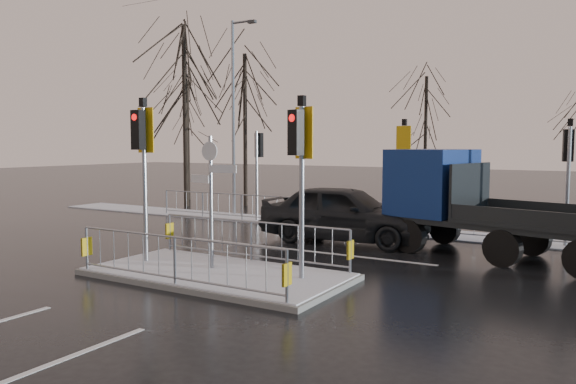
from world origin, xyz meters
The scene contains 12 objects.
ground centered at (0.00, 0.00, 0.00)m, with size 120.00×120.00×0.00m, color black.
snow_verge centered at (0.00, 8.60, 0.02)m, with size 30.00×2.00×0.04m, color white.
lane_markings centered at (0.00, -0.33, 0.00)m, with size 8.00×11.38×0.01m.
traffic_island centered at (-0.01, 0.01, 0.39)m, with size 6.00×3.04×4.15m.
far_kerb_fixtures centered at (0.29, 8.09, 1.02)m, with size 18.00×0.65×3.83m.
car_far_lane centered at (0.52, 5.71, 0.89)m, with size 2.11×5.25×1.79m, color black.
flatbed_truck centered at (4.01, 5.81, 1.53)m, with size 6.56×3.61×2.88m.
tree_near_a centered at (-10.50, 11.00, 6.11)m, with size 4.75×4.75×8.97m.
tree_near_b centered at (-8.00, 12.50, 5.15)m, with size 4.00×4.00×7.55m.
tree_near_c centered at (-12.50, 13.50, 4.50)m, with size 3.50×3.50×6.61m.
tree_far_a centered at (-2.00, 22.00, 4.82)m, with size 3.75×3.75×7.08m.
street_lamp_left centered at (-6.43, 9.50, 4.49)m, with size 1.25×0.18×8.20m.
Camera 1 is at (7.86, -9.97, 3.03)m, focal length 35.00 mm.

